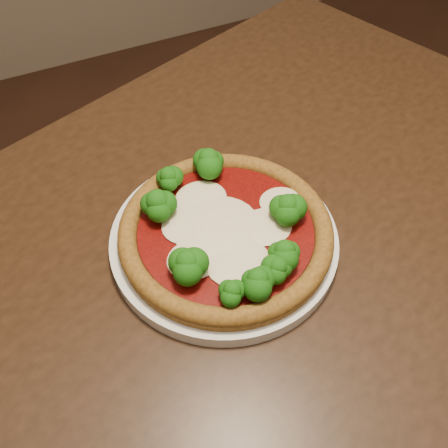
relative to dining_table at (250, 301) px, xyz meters
name	(u,v)px	position (x,y,z in m)	size (l,w,h in m)	color
dining_table	(250,301)	(0.00, 0.00, 0.00)	(1.35, 1.14, 0.75)	black
plate	(224,240)	(-0.02, 0.04, 0.11)	(0.28, 0.28, 0.02)	silver
pizza	(225,230)	(-0.02, 0.03, 0.14)	(0.26, 0.26, 0.06)	brown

